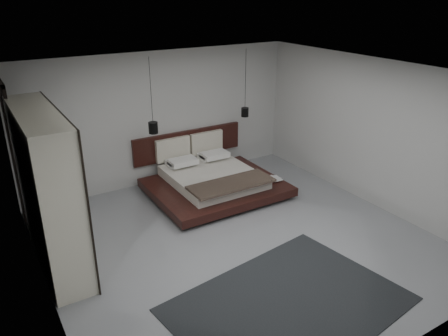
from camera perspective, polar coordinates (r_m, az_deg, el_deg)
floor at (r=7.48m, az=1.90°, el=-9.45°), size 6.00×6.00×0.00m
ceiling at (r=6.45m, az=2.22°, el=12.15°), size 6.00×6.00×0.00m
wall_back at (r=9.36m, az=-8.12°, el=6.44°), size 6.00×0.00×6.00m
wall_front at (r=4.91m, az=21.97°, el=-10.82°), size 6.00×0.00×6.00m
wall_left at (r=5.90m, az=-23.25°, el=-5.20°), size 0.00×6.00×6.00m
wall_right at (r=8.76m, az=18.75°, el=4.34°), size 0.00×6.00×6.00m
lattice_screen at (r=8.20m, az=-25.64°, el=1.31°), size 0.05×0.90×2.60m
bed at (r=9.06m, az=-1.61°, el=-1.45°), size 2.59×2.31×1.04m
book_lower at (r=9.14m, az=6.16°, el=-1.53°), size 0.27×0.31×0.02m
book_upper at (r=9.10m, az=6.18°, el=-1.48°), size 0.24×0.31×0.02m
pendant_left at (r=8.55m, az=-9.23°, el=5.25°), size 0.18×0.18×1.46m
pendant_right at (r=9.50m, az=2.75°, el=7.35°), size 0.16×0.16×1.43m
wardrobe at (r=6.95m, az=-21.99°, el=-2.63°), size 0.58×2.45×2.40m
rug at (r=6.23m, az=8.44°, el=-17.17°), size 3.31×2.56×0.01m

